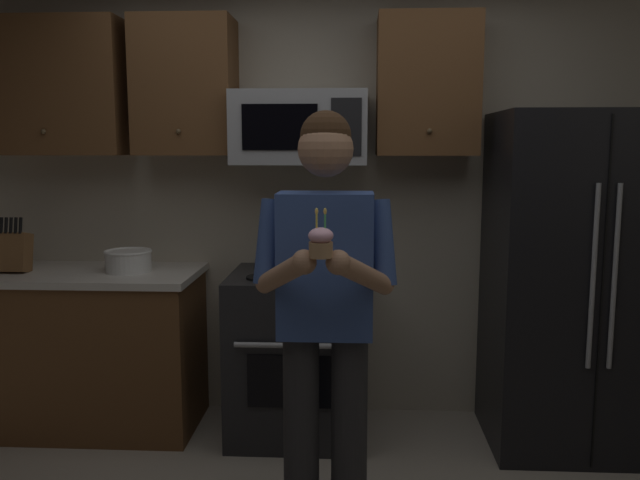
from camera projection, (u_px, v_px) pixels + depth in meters
wall_back at (329, 200)px, 3.97m from camera, size 4.40×0.10×2.60m
oven_range at (299, 354)px, 3.71m from camera, size 0.76×0.70×0.93m
microwave at (300, 128)px, 3.65m from camera, size 0.74×0.41×0.40m
refrigerator at (577, 282)px, 3.53m from camera, size 0.90×0.75×1.80m
cabinet_row_upper at (199, 87)px, 3.70m from camera, size 2.78×0.36×0.76m
counter_left at (75, 349)px, 3.80m from camera, size 1.44×0.66×0.92m
knife_block at (14, 252)px, 3.69m from camera, size 0.16×0.15×0.32m
bowl_large_white at (128, 260)px, 3.70m from camera, size 0.26×0.26×0.12m
person at (325, 303)px, 2.65m from camera, size 0.60×0.48×1.76m
cupcake at (321, 242)px, 2.29m from camera, size 0.09×0.09×0.17m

